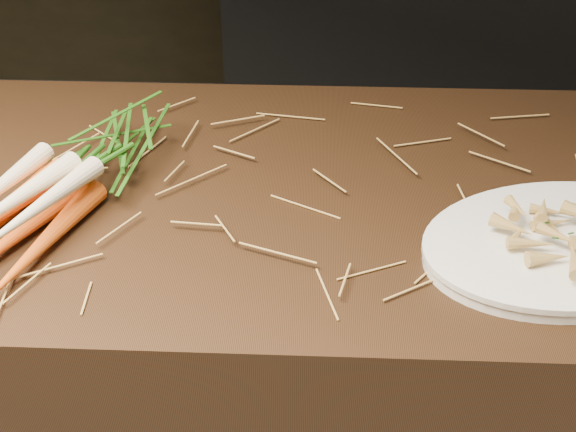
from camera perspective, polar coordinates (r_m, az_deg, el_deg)
main_counter at (r=1.44m, az=12.01°, el=-12.98°), size 2.40×0.70×0.90m
back_counter at (r=3.07m, az=13.02°, el=14.33°), size 1.82×0.62×0.84m
straw_bedding at (r=1.14m, az=14.85°, el=2.33°), size 1.40×0.60×0.02m
root_veg_bunch at (r=1.12m, az=-16.09°, el=3.94°), size 0.33×0.54×0.10m
serving_platter at (r=1.05m, az=21.04°, el=-2.34°), size 0.45×0.36×0.02m
roasted_veg_heap at (r=1.03m, az=21.43°, el=-0.91°), size 0.23×0.19×0.04m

